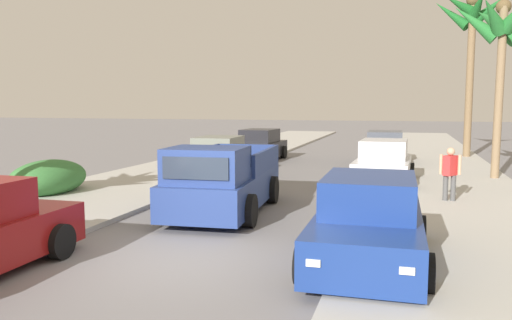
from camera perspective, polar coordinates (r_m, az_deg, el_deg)
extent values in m
plane|color=slate|center=(9.48, -8.10, -10.83)|extent=(160.00, 160.00, 0.00)
cube|color=#B2AFA8|center=(22.27, -7.35, -0.83)|extent=(4.73, 60.00, 0.12)
cube|color=#B2AFA8|center=(20.48, 19.76, -1.76)|extent=(4.73, 60.00, 0.12)
cube|color=silver|center=(21.90, -5.04, -0.95)|extent=(0.16, 60.00, 0.10)
cube|color=silver|center=(20.44, 17.06, -1.71)|extent=(0.16, 60.00, 0.10)
cube|color=navy|center=(13.29, -3.42, -3.20)|extent=(2.28, 5.23, 0.80)
cube|color=navy|center=(11.66, -5.54, -0.56)|extent=(1.82, 1.62, 0.80)
cube|color=#283342|center=(12.38, -4.48, -0.07)|extent=(1.38, 0.16, 0.44)
cube|color=#283342|center=(10.94, -6.74, -0.92)|extent=(1.46, 0.17, 0.48)
cube|color=navy|center=(13.82, 1.16, 0.02)|extent=(0.34, 3.30, 0.56)
cube|color=navy|center=(14.27, -6.03, 0.19)|extent=(0.34, 3.30, 0.56)
cube|color=navy|center=(15.61, -0.98, 0.74)|extent=(1.88, 0.24, 0.56)
cube|color=silver|center=(15.80, -0.90, -2.27)|extent=(1.83, 0.25, 0.20)
cylinder|color=black|center=(11.63, -0.75, -5.64)|extent=(0.31, 0.78, 0.76)
cylinder|color=black|center=(12.21, -9.79, -5.16)|extent=(0.31, 0.78, 0.76)
cylinder|color=black|center=(14.46, 1.83, -3.30)|extent=(0.31, 0.78, 0.76)
cylinder|color=black|center=(14.93, -5.60, -3.03)|extent=(0.31, 0.78, 0.76)
cube|color=red|center=(15.58, 1.76, -1.27)|extent=(0.22, 0.06, 0.18)
cube|color=red|center=(15.92, -3.55, -1.13)|extent=(0.22, 0.06, 0.18)
ellipsoid|color=orange|center=(14.11, -2.40, 0.23)|extent=(0.82, 1.75, 0.60)
sphere|color=orange|center=(13.19, -3.43, 0.15)|extent=(0.44, 0.44, 0.44)
cube|color=black|center=(14.56, -1.94, 0.42)|extent=(0.72, 0.17, 0.61)
cube|color=black|center=(14.11, -2.40, 0.23)|extent=(0.72, 0.17, 0.61)
cube|color=black|center=(13.66, -2.89, 0.03)|extent=(0.72, 0.17, 0.61)
cylinder|color=black|center=(9.95, -20.87, -8.44)|extent=(0.23, 0.64, 0.64)
cube|color=white|center=(11.43, -24.71, -5.26)|extent=(0.20, 0.04, 0.10)
cube|color=white|center=(10.69, -19.61, -5.81)|extent=(0.20, 0.04, 0.10)
cube|color=slate|center=(19.70, -4.26, -0.32)|extent=(1.96, 4.28, 0.72)
cube|color=slate|center=(19.73, -4.18, 1.68)|extent=(1.62, 2.17, 0.64)
cube|color=#283342|center=(18.81, -5.08, 1.39)|extent=(1.37, 0.15, 0.52)
cube|color=#283342|center=(20.65, -3.37, 1.83)|extent=(1.34, 0.15, 0.50)
cylinder|color=black|center=(18.23, -2.79, -1.52)|extent=(0.25, 0.65, 0.64)
cylinder|color=black|center=(18.81, -8.08, -1.33)|extent=(0.25, 0.65, 0.64)
cylinder|color=black|center=(20.72, -0.78, -0.58)|extent=(0.25, 0.65, 0.64)
cylinder|color=black|center=(21.23, -5.51, -0.44)|extent=(0.25, 0.65, 0.64)
cube|color=red|center=(21.53, -0.95, 0.54)|extent=(0.20, 0.05, 0.12)
cube|color=white|center=(17.51, -4.43, -0.90)|extent=(0.20, 0.05, 0.10)
cube|color=red|center=(21.88, -4.17, 0.62)|extent=(0.20, 0.05, 0.12)
cube|color=white|center=(17.92, -8.18, -0.78)|extent=(0.20, 0.05, 0.10)
cube|color=navy|center=(9.18, 12.33, -8.01)|extent=(1.81, 4.22, 0.72)
cube|color=navy|center=(9.14, 12.47, -3.72)|extent=(1.54, 2.12, 0.64)
cube|color=#283342|center=(8.19, 12.09, -5.00)|extent=(1.37, 0.10, 0.52)
cube|color=#283342|center=(10.10, 12.77, -2.91)|extent=(1.34, 0.10, 0.50)
cylinder|color=black|center=(7.99, 18.36, -11.96)|extent=(0.23, 0.64, 0.64)
cylinder|color=black|center=(8.09, 5.24, -11.43)|extent=(0.23, 0.64, 0.64)
cylinder|color=black|center=(10.49, 17.68, -7.58)|extent=(0.23, 0.64, 0.64)
cylinder|color=black|center=(10.57, 7.79, -7.24)|extent=(0.23, 0.64, 0.64)
cube|color=red|center=(11.21, 16.22, -4.97)|extent=(0.20, 0.04, 0.12)
cube|color=white|center=(7.12, 16.41, -11.71)|extent=(0.20, 0.04, 0.10)
cube|color=red|center=(11.26, 9.73, -4.76)|extent=(0.20, 0.04, 0.12)
cube|color=white|center=(7.20, 6.37, -11.29)|extent=(0.20, 0.04, 0.10)
cube|color=#474C56|center=(24.53, 14.06, 0.80)|extent=(1.87, 4.24, 0.72)
cube|color=#474C56|center=(24.38, 14.10, 2.37)|extent=(1.57, 2.14, 0.64)
cube|color=#283342|center=(25.35, 14.12, 2.46)|extent=(1.37, 0.12, 0.52)
cube|color=#283342|center=(23.42, 14.07, 2.17)|extent=(1.34, 0.11, 0.50)
cylinder|color=black|center=(25.88, 12.09, 0.64)|extent=(0.24, 0.65, 0.64)
cylinder|color=black|center=(25.86, 16.08, 0.53)|extent=(0.24, 0.65, 0.64)
cylinder|color=black|center=(23.29, 11.78, 0.04)|extent=(0.24, 0.65, 0.64)
cylinder|color=black|center=(23.27, 16.22, -0.08)|extent=(0.24, 0.65, 0.64)
cube|color=red|center=(22.44, 12.38, 0.63)|extent=(0.20, 0.05, 0.12)
cube|color=white|center=(26.64, 12.80, 1.40)|extent=(0.20, 0.05, 0.10)
cube|color=red|center=(22.43, 15.61, 0.54)|extent=(0.20, 0.05, 0.12)
cube|color=white|center=(26.63, 15.44, 1.33)|extent=(0.20, 0.05, 0.10)
cube|color=black|center=(25.41, 0.35, 1.17)|extent=(1.92, 4.27, 0.72)
cube|color=black|center=(25.46, 0.42, 2.71)|extent=(1.60, 2.16, 0.64)
cube|color=#283342|center=(24.54, -0.28, 2.53)|extent=(1.37, 0.13, 0.52)
cube|color=#283342|center=(26.38, 1.07, 2.79)|extent=(1.34, 0.13, 0.50)
cylinder|color=black|center=(23.93, 1.43, 0.33)|extent=(0.24, 0.65, 0.64)
cylinder|color=black|center=(24.51, -2.60, 0.47)|extent=(0.24, 0.65, 0.64)
cylinder|color=black|center=(26.42, 3.09, 0.88)|extent=(0.24, 0.65, 0.64)
cylinder|color=black|center=(26.95, -0.62, 1.00)|extent=(0.24, 0.65, 0.64)
cube|color=red|center=(27.24, 3.00, 1.73)|extent=(0.20, 0.05, 0.12)
cube|color=white|center=(23.22, 0.18, 0.87)|extent=(0.20, 0.05, 0.10)
cube|color=red|center=(27.60, 0.46, 1.79)|extent=(0.20, 0.05, 0.12)
cube|color=white|center=(23.63, -2.66, 0.96)|extent=(0.20, 0.05, 0.10)
cube|color=silver|center=(18.39, 13.92, -0.95)|extent=(1.90, 4.26, 0.72)
cube|color=silver|center=(18.42, 14.00, 1.19)|extent=(1.59, 2.15, 0.64)
cube|color=#283342|center=(17.46, 13.76, 0.86)|extent=(1.37, 0.13, 0.52)
cube|color=#283342|center=(19.38, 14.21, 1.37)|extent=(1.34, 0.13, 0.50)
cylinder|color=black|center=(17.08, 16.59, -2.29)|extent=(0.24, 0.65, 0.64)
cylinder|color=black|center=(17.22, 10.58, -2.07)|extent=(0.24, 0.65, 0.64)
cylinder|color=black|center=(19.66, 16.82, -1.21)|extent=(0.24, 0.65, 0.64)
cylinder|color=black|center=(19.79, 11.59, -1.03)|extent=(0.24, 0.65, 0.64)
cube|color=red|center=(20.44, 16.15, 0.00)|extent=(0.20, 0.05, 0.12)
cube|color=white|center=(16.26, 15.53, -1.66)|extent=(0.20, 0.05, 0.10)
cube|color=red|center=(20.52, 12.61, 0.12)|extent=(0.20, 0.05, 0.12)
cube|color=white|center=(16.36, 11.22, -1.50)|extent=(0.20, 0.05, 0.10)
cylinder|color=#846B4C|center=(20.19, 25.36, 6.46)|extent=(0.28, 0.51, 6.14)
cone|color=#23702D|center=(21.15, 24.46, 14.04)|extent=(1.21, 1.86, 1.27)
cone|color=#23702D|center=(20.41, 23.12, 13.86)|extent=(1.80, 0.82, 1.58)
cone|color=#23702D|center=(19.75, 24.79, 14.39)|extent=(1.31, 1.56, 1.36)
sphere|color=brown|center=(20.47, 25.77, 15.06)|extent=(0.51, 0.51, 0.51)
cylinder|color=brown|center=(28.21, 22.62, 8.13)|extent=(0.36, 0.39, 7.90)
cone|color=#196023|center=(28.67, 24.62, 15.10)|extent=(1.63, 0.57, 1.48)
cone|color=#196023|center=(29.56, 23.16, 15.22)|extent=(1.00, 2.11, 1.23)
cone|color=#196023|center=(28.94, 20.84, 14.86)|extent=(2.07, 1.41, 1.79)
cone|color=#196023|center=(28.20, 21.56, 15.78)|extent=(1.73, 1.23, 1.17)
cone|color=#196023|center=(27.85, 23.49, 15.59)|extent=(0.90, 1.70, 1.35)
sphere|color=brown|center=(28.65, 22.96, 16.04)|extent=(0.65, 0.65, 0.65)
ellipsoid|color=#387538|center=(16.74, -22.02, -1.86)|extent=(1.80, 2.80, 1.10)
cylinder|color=#4C4C4C|center=(15.16, 20.27, -3.13)|extent=(0.14, 0.14, 0.82)
cylinder|color=#4C4C4C|center=(15.17, 21.02, -3.15)|extent=(0.14, 0.14, 0.82)
cube|color=red|center=(15.07, 20.74, -0.57)|extent=(0.40, 0.44, 0.55)
sphere|color=tan|center=(15.03, 20.80, 0.89)|extent=(0.22, 0.22, 0.22)
cylinder|color=tan|center=(15.05, 19.84, -0.44)|extent=(0.09, 0.09, 0.55)
cylinder|color=tan|center=(15.09, 21.65, -0.49)|extent=(0.09, 0.09, 0.55)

